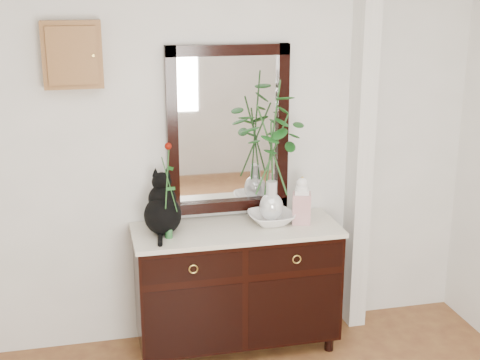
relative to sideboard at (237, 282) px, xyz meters
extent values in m
cube|color=white|center=(-0.10, 0.25, 0.88)|extent=(3.60, 0.04, 2.70)
cube|color=white|center=(0.90, 0.17, 0.88)|extent=(0.12, 0.20, 2.70)
cube|color=black|center=(0.00, 0.00, -0.01)|extent=(1.30, 0.50, 0.82)
cube|color=beige|center=(0.00, 0.00, 0.36)|extent=(1.33, 0.52, 0.03)
cube|color=black|center=(0.00, 0.24, 0.97)|extent=(0.80, 0.06, 1.10)
cube|color=white|center=(0.00, 0.25, 0.97)|extent=(0.66, 0.01, 0.96)
cube|color=brown|center=(-0.95, 0.21, 1.48)|extent=(0.35, 0.10, 0.40)
imported|color=white|center=(0.24, 0.03, 0.41)|extent=(0.30, 0.30, 0.07)
camera|label=1|loc=(-0.89, -3.92, 1.88)|focal=50.00mm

